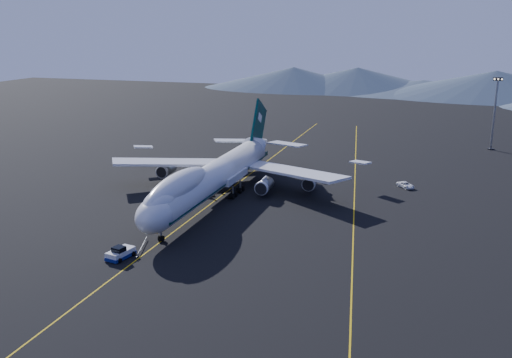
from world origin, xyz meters
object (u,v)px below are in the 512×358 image
(boeing_747, at_px, (215,176))
(floodlight_mast, at_px, (494,113))
(service_van, at_px, (406,185))
(pushback_tug, at_px, (121,254))

(boeing_747, relative_size, floodlight_mast, 3.17)
(service_van, bearing_deg, pushback_tug, -167.30)
(pushback_tug, distance_m, floodlight_mast, 132.26)
(floodlight_mast, bearing_deg, service_van, -112.94)
(pushback_tug, relative_size, floodlight_mast, 0.25)
(floodlight_mast, bearing_deg, boeing_747, -128.97)
(boeing_747, distance_m, pushback_tug, 36.17)
(pushback_tug, height_order, floodlight_mast, floodlight_mast)
(pushback_tug, height_order, service_van, pushback_tug)
(boeing_747, bearing_deg, service_van, 30.82)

